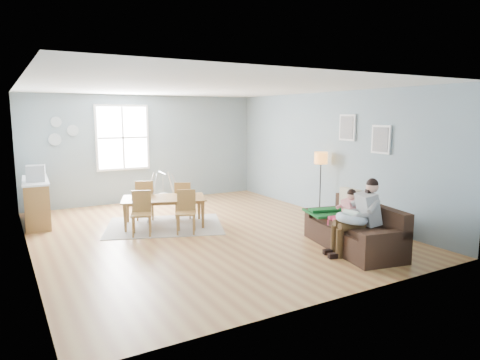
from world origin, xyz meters
TOP-DOWN VIEW (x-y plane):
  - room at (0.00, 0.00)m, footprint 8.40×9.40m
  - window at (-0.60, 3.46)m, footprint 1.32×0.08m
  - pictures at (2.97, -1.05)m, footprint 0.05×1.34m
  - wall_plates at (-2.00, 3.47)m, footprint 0.67×0.02m
  - sofa at (1.74, -2.16)m, footprint 1.18×2.02m
  - green_throw at (1.79, -1.53)m, footprint 1.03×0.91m
  - beige_pillow at (2.03, -1.71)m, footprint 0.16×0.46m
  - father at (1.56, -2.40)m, footprint 0.91×0.58m
  - nursing_pillow at (1.42, -2.37)m, footprint 0.62×0.61m
  - infant at (1.42, -2.34)m, footprint 0.15×0.35m
  - toddler at (1.71, -1.97)m, footprint 0.52×0.28m
  - floor_lamp at (2.75, -0.07)m, footprint 0.28×0.28m
  - storage_cube at (2.69, -1.95)m, footprint 0.49×0.46m
  - rug at (-0.51, 0.82)m, footprint 2.71×2.39m
  - dining_table at (-0.51, 0.82)m, footprint 1.84×1.39m
  - chair_sw at (-1.09, 0.44)m, footprint 0.48×0.48m
  - chair_se at (-0.32, 0.15)m, footprint 0.49×0.49m
  - chair_nw at (-0.70, 1.48)m, footprint 0.49×0.49m
  - chair_ne at (0.06, 1.21)m, footprint 0.49×0.49m
  - counter at (-2.70, 2.31)m, footprint 0.58×1.67m
  - monitor at (-2.71, 2.00)m, footprint 0.38×0.36m
  - baby_swing at (-0.26, 1.56)m, footprint 1.03×1.04m

SIDE VIEW (x-z plane):
  - rug at x=-0.51m, z-range 0.00..0.01m
  - storage_cube at x=2.69m, z-range 0.00..0.45m
  - sofa at x=1.74m, z-range -0.11..0.66m
  - dining_table at x=-0.51m, z-range 0.00..0.57m
  - baby_swing at x=-0.26m, z-range -0.05..0.92m
  - chair_ne at x=0.06m, z-range 0.04..0.84m
  - chair_se at x=-0.32m, z-range 0.04..0.86m
  - chair_sw at x=-1.09m, z-range 0.05..0.86m
  - counter at x=-2.70m, z-range 0.01..0.92m
  - chair_nw at x=-0.70m, z-range 0.05..0.91m
  - green_throw at x=1.79m, z-range 0.47..0.51m
  - nursing_pillow at x=1.42m, z-range 0.49..0.70m
  - father at x=1.56m, z-range 0.04..1.27m
  - toddler at x=1.71m, z-range 0.26..1.05m
  - infant at x=1.42m, z-range 0.61..0.74m
  - beige_pillow at x=2.03m, z-range 0.47..0.92m
  - monitor at x=-2.71m, z-range 0.92..1.24m
  - floor_lamp at x=2.75m, z-range 0.46..1.87m
  - window at x=-0.60m, z-range 0.84..2.46m
  - wall_plates at x=-2.00m, z-range 1.50..2.16m
  - pictures at x=2.97m, z-range 1.48..2.22m
  - room at x=0.00m, z-range 0.47..4.37m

